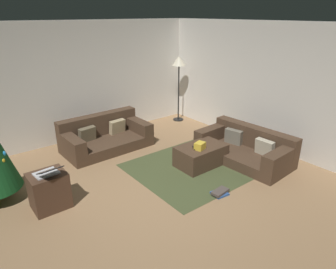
{
  "coord_description": "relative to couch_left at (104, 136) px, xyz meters",
  "views": [
    {
      "loc": [
        -2.39,
        -3.38,
        2.75
      ],
      "look_at": [
        0.68,
        0.52,
        0.75
      ],
      "focal_mm": 32.58,
      "sensor_mm": 36.0,
      "label": 1
    }
  ],
  "objects": [
    {
      "name": "ground_plane",
      "position": [
        -0.3,
        -2.25,
        -0.26
      ],
      "size": [
        6.4,
        6.4,
        0.0
      ],
      "primitive_type": "plane",
      "color": "#93704C"
    },
    {
      "name": "rear_partition",
      "position": [
        -0.3,
        0.89,
        1.04
      ],
      "size": [
        6.4,
        0.12,
        2.6
      ],
      "primitive_type": "cube",
      "color": "silver",
      "rests_on": "ground_plane"
    },
    {
      "name": "corner_partition",
      "position": [
        2.84,
        -2.25,
        1.04
      ],
      "size": [
        0.12,
        6.4,
        2.6
      ],
      "primitive_type": "cube",
      "color": "silver",
      "rests_on": "ground_plane"
    },
    {
      "name": "couch_left",
      "position": [
        0.0,
        0.0,
        0.0
      ],
      "size": [
        1.83,
        0.99,
        0.69
      ],
      "rotation": [
        0.0,
        0.0,
        3.16
      ],
      "color": "#473323",
      "rests_on": "ground_plane"
    },
    {
      "name": "couch_right",
      "position": [
        1.95,
        -2.26,
        -0.02
      ],
      "size": [
        1.05,
        1.87,
        0.62
      ],
      "rotation": [
        0.0,
        0.0,
        1.63
      ],
      "color": "#473323",
      "rests_on": "ground_plane"
    },
    {
      "name": "ottoman",
      "position": [
        1.06,
        -1.89,
        -0.06
      ],
      "size": [
        0.93,
        0.59,
        0.39
      ],
      "primitive_type": "cube",
      "color": "#473323",
      "rests_on": "ground_plane"
    },
    {
      "name": "gift_box",
      "position": [
        0.94,
        -1.97,
        0.21
      ],
      "size": [
        0.23,
        0.2,
        0.13
      ],
      "primitive_type": "cube",
      "rotation": [
        0.0,
        0.0,
        0.29
      ],
      "color": "gold",
      "rests_on": "ottoman"
    },
    {
      "name": "tv_remote",
      "position": [
        0.88,
        -1.89,
        0.15
      ],
      "size": [
        0.12,
        0.16,
        0.02
      ],
      "primitive_type": "cube",
      "rotation": [
        0.0,
        0.0,
        -0.53
      ],
      "color": "black",
      "rests_on": "ottoman"
    },
    {
      "name": "side_table",
      "position": [
        -1.67,
        -1.48,
        0.03
      ],
      "size": [
        0.52,
        0.44,
        0.57
      ],
      "primitive_type": "cube",
      "color": "#4C3323",
      "rests_on": "ground_plane"
    },
    {
      "name": "laptop",
      "position": [
        -1.67,
        -1.55,
        0.37
      ],
      "size": [
        0.36,
        0.44,
        0.19
      ],
      "color": "silver",
      "rests_on": "side_table"
    },
    {
      "name": "book_stack",
      "position": [
        0.58,
        -2.84,
        -0.22
      ],
      "size": [
        0.31,
        0.24,
        0.08
      ],
      "color": "#2D5193",
      "rests_on": "ground_plane"
    },
    {
      "name": "corner_lamp",
      "position": [
        2.43,
        0.41,
        1.21
      ],
      "size": [
        0.36,
        0.36,
        1.72
      ],
      "color": "black",
      "rests_on": "ground_plane"
    },
    {
      "name": "area_rug",
      "position": [
        1.06,
        -1.89,
        -0.25
      ],
      "size": [
        2.6,
        2.0,
        0.01
      ],
      "primitive_type": "cube",
      "color": "#414929",
      "rests_on": "ground_plane"
    }
  ]
}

